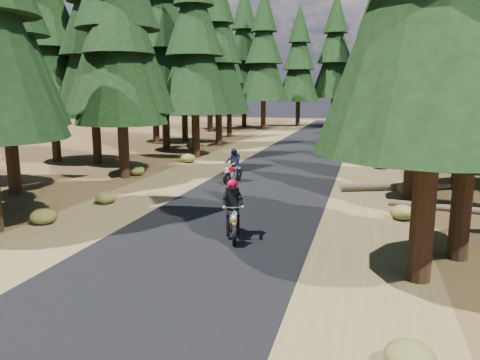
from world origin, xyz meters
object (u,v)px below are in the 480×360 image
(log_far, at_px, (443,207))
(rider_lead, at_px, (233,219))
(rider_follow, at_px, (233,171))
(log_near, at_px, (408,186))

(log_far, xyz_separation_m, rider_lead, (-6.46, -5.12, 0.46))
(log_far, distance_m, rider_follow, 9.38)
(log_far, bearing_deg, rider_follow, 170.92)
(rider_lead, height_order, rider_follow, rider_lead)
(log_near, xyz_separation_m, rider_follow, (-7.89, -0.38, 0.37))
(log_near, height_order, rider_lead, rider_lead)
(log_far, distance_m, rider_lead, 8.26)
(log_near, relative_size, log_far, 1.60)
(rider_follow, bearing_deg, log_near, -165.65)
(log_far, bearing_deg, log_near, 115.58)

